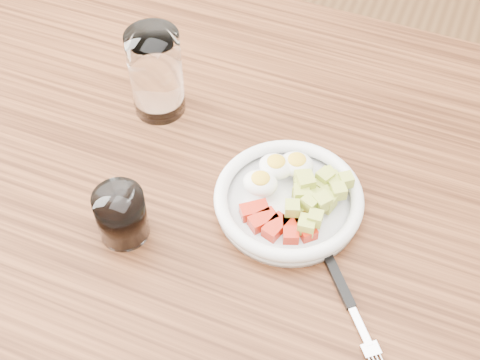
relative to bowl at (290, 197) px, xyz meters
The scene contains 5 objects.
dining_table 0.13m from the bowl, 164.29° to the right, with size 1.50×0.90×0.77m.
bowl is the anchor object (origin of this frame).
fork 0.15m from the bowl, 43.61° to the right, with size 0.13×0.15×0.01m.
water_glass 0.27m from the bowl, 157.29° to the left, with size 0.08×0.08×0.14m, color white.
coffee_glass 0.22m from the bowl, 146.76° to the right, with size 0.06×0.06×0.07m.
Camera 1 is at (0.20, -0.50, 1.49)m, focal length 50.00 mm.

